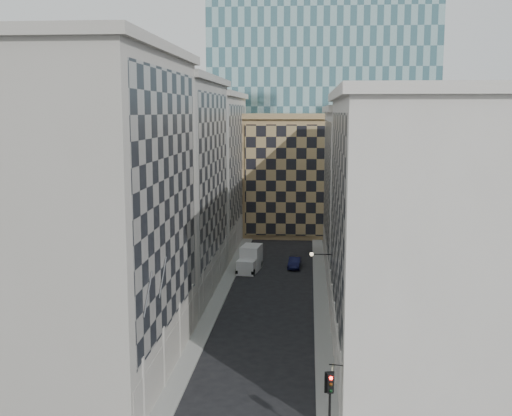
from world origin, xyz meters
The scene contains 15 objects.
sidewalk_west centered at (-5.25, 30.00, 0.07)m, with size 1.50×100.00×0.15m, color gray.
sidewalk_east centered at (5.25, 30.00, 0.07)m, with size 1.50×100.00×0.15m, color gray.
bldg_left_a centered at (-10.88, 11.00, 11.82)m, with size 10.80×22.80×23.70m.
bldg_left_b centered at (-10.88, 33.00, 11.32)m, with size 10.80×22.80×22.70m.
bldg_left_c centered at (-10.88, 55.00, 10.83)m, with size 10.80×22.80×21.70m.
bldg_right_a centered at (10.88, 15.00, 10.32)m, with size 10.80×26.80×20.70m.
bldg_right_b centered at (10.89, 42.00, 9.85)m, with size 10.80×28.80×19.70m.
tan_block centered at (2.00, 67.90, 9.44)m, with size 16.80×14.80×18.80m.
church_tower centered at (0.00, 82.00, 26.95)m, with size 7.20×7.20×51.50m.
flagpoles_left centered at (-5.90, 6.00, 8.00)m, with size 0.10×6.33×2.33m.
bracket_lamp centered at (4.38, 24.00, 6.20)m, with size 1.98×0.36×0.36m.
traffic_light centered at (5.19, 0.94, 3.33)m, with size 0.55×0.52×4.44m.
box_truck centered at (-3.12, 42.09, 1.28)m, with size 2.88×5.60×2.94m.
dark_car centered at (2.24, 43.76, 0.67)m, with size 1.41×4.05×1.33m, color black.
shop_sign centered at (5.42, 3.00, 3.83)m, with size 0.82×0.72×0.80m.
Camera 1 is at (3.85, -33.42, 19.05)m, focal length 45.00 mm.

